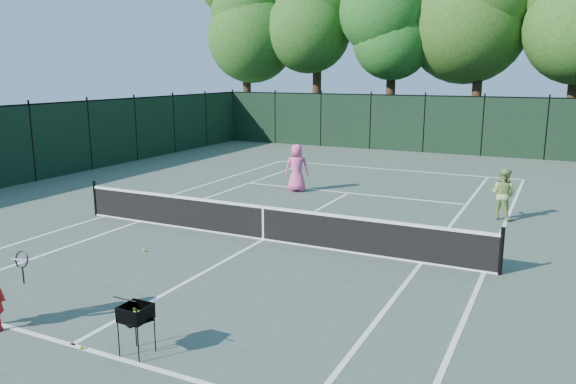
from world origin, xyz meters
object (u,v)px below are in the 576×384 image
at_px(ball_hopper, 135,313).
at_px(loose_ball_near_cart, 81,347).
at_px(player_green, 503,194).
at_px(loose_ball_midcourt, 145,250).
at_px(player_pink, 297,168).

relative_size(ball_hopper, loose_ball_near_cart, 11.88).
height_order(player_green, loose_ball_midcourt, player_green).
relative_size(ball_hopper, loose_ball_midcourt, 11.88).
height_order(player_pink, ball_hopper, player_pink).
height_order(player_green, loose_ball_near_cart, player_green).
xyz_separation_m(ball_hopper, loose_ball_midcourt, (-3.27, 4.02, -0.64)).
distance_m(player_pink, loose_ball_near_cart, 12.49).
xyz_separation_m(player_green, loose_ball_near_cart, (-5.08, -11.37, -0.73)).
height_order(ball_hopper, loose_ball_midcourt, ball_hopper).
xyz_separation_m(player_pink, player_green, (7.14, -0.92, -0.10)).
height_order(ball_hopper, loose_ball_near_cart, ball_hopper).
bearing_deg(ball_hopper, player_green, 91.21).
xyz_separation_m(player_pink, ball_hopper, (2.95, -12.01, -0.19)).
height_order(loose_ball_near_cart, loose_ball_midcourt, same).
bearing_deg(loose_ball_midcourt, player_pink, 87.75).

